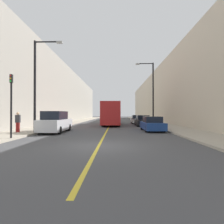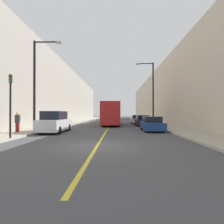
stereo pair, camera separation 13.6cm
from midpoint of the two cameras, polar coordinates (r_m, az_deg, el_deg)
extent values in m
plane|color=#474749|center=(9.69, -4.70, -10.89)|extent=(200.00, 200.00, 0.00)
cube|color=#A89E8C|center=(40.42, -10.83, -2.87)|extent=(3.48, 72.00, 0.14)
cube|color=#A89E8C|center=(40.05, 10.66, -2.89)|extent=(3.48, 72.00, 0.14)
cube|color=gray|center=(41.54, -15.89, 5.27)|extent=(4.00, 72.00, 11.82)
cube|color=beige|center=(40.96, 15.83, 4.81)|extent=(4.00, 72.00, 11.06)
cube|color=gold|center=(39.53, -0.14, -3.03)|extent=(0.16, 72.00, 0.01)
cube|color=#AD1E1E|center=(26.64, -0.35, -0.40)|extent=(2.54, 10.54, 3.01)
cube|color=black|center=(21.41, -0.76, 1.04)|extent=(2.16, 0.04, 1.35)
cylinder|color=black|center=(23.47, -3.01, -3.59)|extent=(0.56, 0.97, 0.97)
cylinder|color=black|center=(23.40, 1.84, -3.60)|extent=(0.56, 0.97, 0.97)
cylinder|color=black|center=(29.98, -2.07, -2.92)|extent=(0.56, 0.97, 0.97)
cylinder|color=black|center=(29.93, 1.73, -2.92)|extent=(0.56, 0.97, 0.97)
cube|color=silver|center=(17.12, -18.07, -3.97)|extent=(1.87, 4.83, 1.00)
cube|color=black|center=(16.86, -18.34, -1.04)|extent=(1.64, 2.66, 0.75)
cube|color=black|center=(14.89, -21.13, -3.81)|extent=(1.59, 0.04, 0.45)
cylinder|color=black|center=(16.02, -22.33, -5.50)|extent=(0.41, 0.68, 0.68)
cylinder|color=black|center=(15.50, -17.37, -5.69)|extent=(0.41, 0.68, 0.68)
cylinder|color=black|center=(18.80, -18.66, -4.77)|extent=(0.41, 0.68, 0.68)
cylinder|color=black|center=(18.35, -14.36, -4.88)|extent=(0.41, 0.68, 0.68)
cube|color=navy|center=(18.10, 12.68, -4.35)|extent=(1.81, 4.68, 0.69)
cube|color=black|center=(17.84, 12.82, -2.36)|extent=(1.59, 2.10, 0.58)
cube|color=black|center=(15.84, 14.33, -4.46)|extent=(1.54, 0.04, 0.31)
cylinder|color=black|center=(16.56, 11.27, -5.47)|extent=(0.40, 0.62, 0.62)
cylinder|color=black|center=(16.86, 16.02, -5.37)|extent=(0.40, 0.62, 0.62)
cylinder|color=black|center=(19.42, 9.79, -4.74)|extent=(0.40, 0.62, 0.62)
cylinder|color=black|center=(19.67, 13.86, -4.68)|extent=(0.40, 0.62, 0.62)
cube|color=black|center=(25.02, 9.71, -3.26)|extent=(1.82, 4.41, 0.71)
cube|color=black|center=(24.78, 9.78, -1.76)|extent=(1.60, 1.99, 0.60)
cube|color=black|center=(22.87, 10.51, -3.20)|extent=(1.55, 0.04, 0.32)
cylinder|color=black|center=(23.59, 8.49, -3.99)|extent=(0.40, 0.62, 0.62)
cylinder|color=black|center=(23.81, 11.89, -3.95)|extent=(0.40, 0.62, 0.62)
cylinder|color=black|center=(26.30, 7.74, -3.63)|extent=(0.40, 0.62, 0.62)
cylinder|color=black|center=(26.50, 10.80, -3.60)|extent=(0.40, 0.62, 0.62)
cube|color=silver|center=(30.85, 8.02, -2.75)|extent=(1.88, 4.63, 0.70)
cube|color=black|center=(30.60, 8.07, -1.55)|extent=(1.65, 2.08, 0.60)
cube|color=black|center=(28.58, 8.56, -2.68)|extent=(1.60, 0.04, 0.32)
cylinder|color=black|center=(29.36, 6.93, -3.30)|extent=(0.41, 0.62, 0.62)
cylinder|color=black|center=(29.54, 9.76, -3.28)|extent=(0.41, 0.62, 0.62)
cylinder|color=black|center=(32.21, 6.43, -3.05)|extent=(0.41, 0.62, 0.62)
cylinder|color=black|center=(32.38, 9.02, -3.04)|extent=(0.41, 0.62, 0.62)
cylinder|color=black|center=(16.58, -24.11, 7.64)|extent=(0.20, 0.20, 7.88)
cylinder|color=black|center=(17.13, -20.63, 20.65)|extent=(2.13, 0.12, 0.12)
cube|color=#999993|center=(16.77, -17.01, 20.93)|extent=(0.50, 0.24, 0.16)
cylinder|color=black|center=(24.83, 13.12, 5.76)|extent=(0.20, 0.20, 8.62)
cylinder|color=black|center=(25.44, 10.67, 15.27)|extent=(2.13, 0.12, 0.12)
cube|color=#999993|center=(25.28, 8.20, 15.25)|extent=(0.50, 0.24, 0.16)
cylinder|color=black|center=(13.26, -30.32, 0.47)|extent=(0.12, 0.12, 3.63)
cube|color=black|center=(13.45, -30.28, 9.40)|extent=(0.16, 0.16, 0.55)
cylinder|color=#B21919|center=(13.41, -30.47, 10.22)|extent=(0.11, 0.02, 0.11)
cylinder|color=gold|center=(13.38, -30.48, 9.46)|extent=(0.11, 0.02, 0.11)
cylinder|color=#26E53F|center=(13.35, -30.48, 8.69)|extent=(0.11, 0.02, 0.11)
cylinder|color=maroon|center=(17.14, -28.85, -4.42)|extent=(0.17, 0.17, 0.83)
cylinder|color=maroon|center=(17.06, -28.36, -4.44)|extent=(0.17, 0.17, 0.83)
cube|color=#2D2D33|center=(17.06, -28.60, -1.94)|extent=(0.38, 0.21, 0.66)
sphere|color=tan|center=(17.06, -28.59, -0.43)|extent=(0.24, 0.24, 0.24)
camera|label=1|loc=(0.07, -90.15, 0.00)|focal=28.00mm
camera|label=2|loc=(0.07, 89.85, 0.00)|focal=28.00mm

